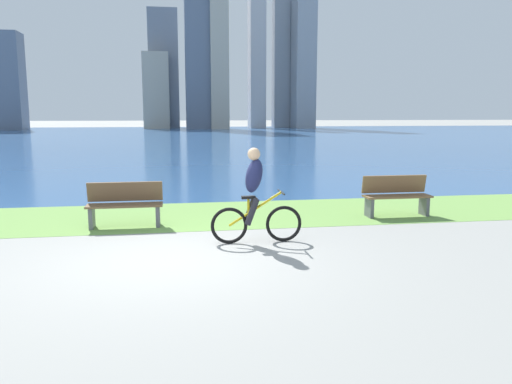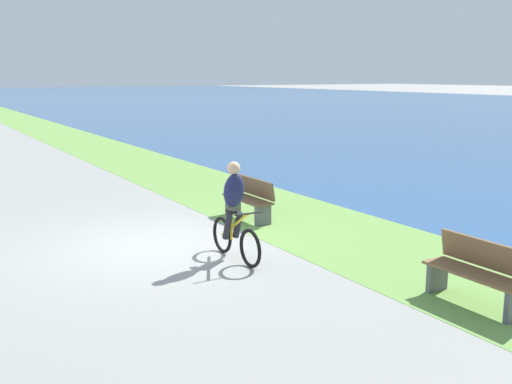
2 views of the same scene
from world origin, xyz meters
name	(u,v)px [view 2 (image 2 of 2)]	position (x,y,z in m)	size (l,w,h in m)	color
ground_plane	(157,247)	(0.00, 0.00, 0.00)	(300.00, 300.00, 0.00)	gray
grass_strip_bayside	(310,223)	(0.00, 3.47, 0.00)	(120.00, 3.18, 0.01)	#6B9947
cyclist_lead	(234,212)	(1.39, 0.86, 0.84)	(1.63, 0.52, 1.69)	black
bench_near_path	(478,273)	(4.90, 2.73, 0.45)	(1.50, 0.47, 0.90)	brown
bench_far_along_path	(250,199)	(-1.00, 2.56, 0.45)	(1.50, 0.47, 0.90)	brown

